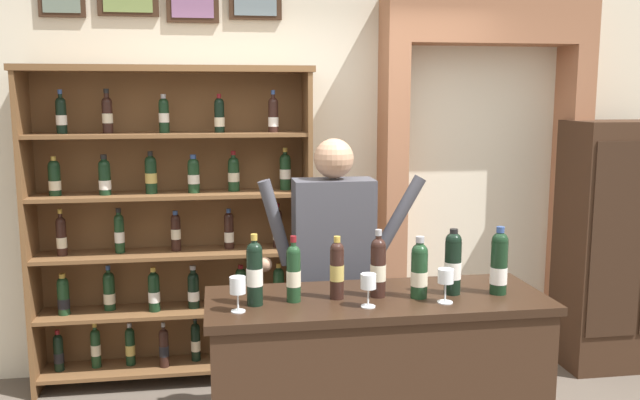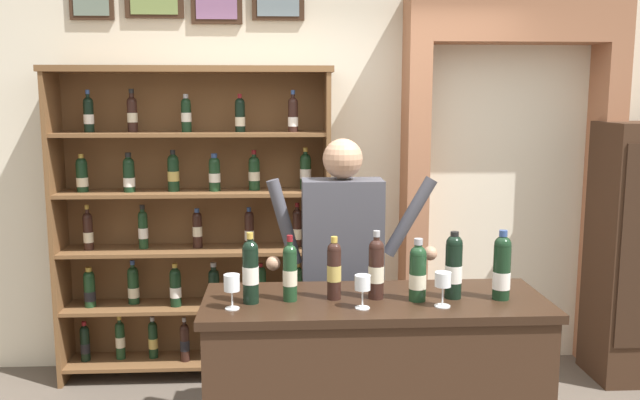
# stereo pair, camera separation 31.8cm
# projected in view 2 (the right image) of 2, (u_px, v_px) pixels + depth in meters

# --- Properties ---
(back_wall) EXTENTS (12.00, 0.19, 3.23)m
(back_wall) POSITION_uv_depth(u_px,v_px,m) (321.00, 139.00, 4.75)
(back_wall) COLOR beige
(back_wall) RESTS_ON ground
(wine_shelf) EXTENTS (1.85, 0.36, 2.11)m
(wine_shelf) POSITION_uv_depth(u_px,v_px,m) (195.00, 219.00, 4.53)
(wine_shelf) COLOR brown
(wine_shelf) RESTS_ON ground
(archway_doorway) EXTENTS (1.48, 0.45, 2.58)m
(archway_doorway) POSITION_uv_depth(u_px,v_px,m) (505.00, 159.00, 4.72)
(archway_doorway) COLOR #9E6647
(archway_doorway) RESTS_ON ground
(tasting_counter) EXTENTS (1.60, 0.60, 0.99)m
(tasting_counter) POSITION_uv_depth(u_px,v_px,m) (374.00, 398.00, 3.21)
(tasting_counter) COLOR #382316
(tasting_counter) RESTS_ON ground
(shopkeeper) EXTENTS (0.95, 0.22, 1.69)m
(shopkeeper) POSITION_uv_depth(u_px,v_px,m) (343.00, 253.00, 3.71)
(shopkeeper) COLOR #2D3347
(shopkeeper) RESTS_ON ground
(tasting_bottle_bianco) EXTENTS (0.07, 0.07, 0.33)m
(tasting_bottle_bianco) POSITION_uv_depth(u_px,v_px,m) (251.00, 270.00, 3.04)
(tasting_bottle_bianco) COLOR black
(tasting_bottle_bianco) RESTS_ON tasting_counter
(tasting_bottle_rosso) EXTENTS (0.07, 0.07, 0.31)m
(tasting_bottle_rosso) POSITION_uv_depth(u_px,v_px,m) (290.00, 271.00, 3.07)
(tasting_bottle_rosso) COLOR #19381E
(tasting_bottle_rosso) RESTS_ON tasting_counter
(tasting_bottle_riserva) EXTENTS (0.07, 0.07, 0.30)m
(tasting_bottle_riserva) POSITION_uv_depth(u_px,v_px,m) (334.00, 269.00, 3.10)
(tasting_bottle_riserva) COLOR black
(tasting_bottle_riserva) RESTS_ON tasting_counter
(tasting_bottle_brunello) EXTENTS (0.07, 0.07, 0.32)m
(tasting_bottle_brunello) POSITION_uv_depth(u_px,v_px,m) (376.00, 268.00, 3.10)
(tasting_bottle_brunello) COLOR black
(tasting_bottle_brunello) RESTS_ON tasting_counter
(tasting_bottle_super_tuscan) EXTENTS (0.08, 0.08, 0.29)m
(tasting_bottle_super_tuscan) POSITION_uv_depth(u_px,v_px,m) (418.00, 272.00, 3.07)
(tasting_bottle_super_tuscan) COLOR #19381E
(tasting_bottle_super_tuscan) RESTS_ON tasting_counter
(tasting_bottle_vin_santo) EXTENTS (0.08, 0.08, 0.32)m
(tasting_bottle_vin_santo) POSITION_uv_depth(u_px,v_px,m) (454.00, 266.00, 3.11)
(tasting_bottle_vin_santo) COLOR black
(tasting_bottle_vin_santo) RESTS_ON tasting_counter
(tasting_bottle_grappa) EXTENTS (0.08, 0.08, 0.32)m
(tasting_bottle_grappa) POSITION_uv_depth(u_px,v_px,m) (502.00, 268.00, 3.09)
(tasting_bottle_grappa) COLOR black
(tasting_bottle_grappa) RESTS_ON tasting_counter
(wine_glass_spare) EXTENTS (0.07, 0.07, 0.16)m
(wine_glass_spare) POSITION_uv_depth(u_px,v_px,m) (232.00, 284.00, 2.95)
(wine_glass_spare) COLOR silver
(wine_glass_spare) RESTS_ON tasting_counter
(wine_glass_left) EXTENTS (0.07, 0.07, 0.15)m
(wine_glass_left) POSITION_uv_depth(u_px,v_px,m) (363.00, 285.00, 2.96)
(wine_glass_left) COLOR silver
(wine_glass_left) RESTS_ON tasting_counter
(wine_glass_center) EXTENTS (0.07, 0.07, 0.16)m
(wine_glass_center) POSITION_uv_depth(u_px,v_px,m) (443.00, 282.00, 2.99)
(wine_glass_center) COLOR silver
(wine_glass_center) RESTS_ON tasting_counter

